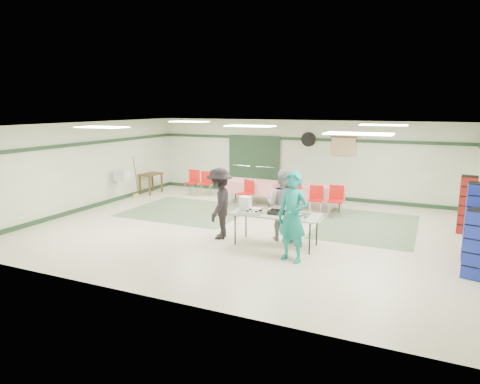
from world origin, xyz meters
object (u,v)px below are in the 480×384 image
at_px(dining_table_b, 252,186).
at_px(chair_c, 336,198).
at_px(volunteer_dark, 220,203).
at_px(broom, 136,176).
at_px(chair_loose_a, 206,181).
at_px(crate_stack_blue_b, 477,244).
at_px(chair_d, 247,191).
at_px(printer_table, 151,176).
at_px(chair_b, 293,195).
at_px(serving_table, 276,215).
at_px(dining_table_a, 317,192).
at_px(crate_stack_red, 467,205).
at_px(chair_a, 316,197).
at_px(chair_loose_b, 193,180).
at_px(volunteer_teal, 293,217).
at_px(volunteer_grey, 283,205).
at_px(office_printer, 122,175).
at_px(crate_stack_blue_a, 474,222).

relative_size(dining_table_b, chair_c, 2.01).
distance_m(volunteer_dark, broom, 5.75).
relative_size(chair_loose_a, crate_stack_blue_b, 0.66).
height_order(dining_table_b, chair_d, chair_d).
bearing_deg(chair_loose_a, chair_d, -46.00).
distance_m(dining_table_b, printer_table, 4.02).
xyz_separation_m(volunteer_dark, chair_b, (0.84, 3.28, -0.34)).
bearing_deg(serving_table, chair_d, 122.15).
bearing_deg(broom, crate_stack_blue_b, -14.84).
relative_size(dining_table_a, crate_stack_red, 1.22).
height_order(chair_a, chair_loose_a, chair_loose_a).
bearing_deg(chair_loose_b, volunteer_teal, -41.17).
distance_m(volunteer_dark, dining_table_b, 3.94).
distance_m(volunteer_teal, printer_table, 8.30).
distance_m(serving_table, chair_c, 3.34).
relative_size(serving_table, dining_table_a, 1.14).
xyz_separation_m(dining_table_b, printer_table, (-4.02, -0.03, 0.07)).
bearing_deg(chair_b, chair_a, 14.57).
distance_m(chair_a, chair_loose_a, 4.42).
bearing_deg(chair_b, broom, -163.09).
xyz_separation_m(volunteer_grey, printer_table, (-6.24, 3.31, -0.22)).
bearing_deg(serving_table, chair_loose_a, 133.07).
xyz_separation_m(dining_table_b, chair_d, (0.08, -0.57, -0.04)).
bearing_deg(dining_table_a, volunteer_dark, -119.93).
bearing_deg(chair_loose_b, chair_d, -17.18).
relative_size(volunteer_dark, chair_a, 2.03).
height_order(volunteer_dark, printer_table, volunteer_dark).
relative_size(volunteer_grey, chair_d, 1.99).
xyz_separation_m(volunteer_teal, chair_a, (-0.55, 4.07, -0.42)).
relative_size(crate_stack_red, office_printer, 3.39).
height_order(chair_b, broom, broom).
xyz_separation_m(chair_a, chair_d, (-2.24, -0.00, 0.01)).
height_order(volunteer_teal, chair_loose_b, volunteer_teal).
bearing_deg(office_printer, volunteer_teal, -29.91).
height_order(dining_table_a, printer_table, dining_table_a).
height_order(volunteer_teal, chair_loose_a, volunteer_teal).
xyz_separation_m(chair_d, printer_table, (-4.10, 0.54, 0.11)).
distance_m(chair_loose_b, crate_stack_blue_b, 9.74).
relative_size(crate_stack_red, printer_table, 1.66).
distance_m(serving_table, chair_loose_b, 6.21).
xyz_separation_m(dining_table_a, printer_table, (-6.22, -0.03, 0.07)).
distance_m(serving_table, broom, 7.01).
distance_m(volunteer_dark, crate_stack_blue_a, 5.55).
distance_m(dining_table_a, printer_table, 6.22).
distance_m(serving_table, crate_stack_blue_a, 4.12).
bearing_deg(crate_stack_red, volunteer_grey, -149.08).
xyz_separation_m(chair_loose_a, crate_stack_red, (8.25, -1.39, 0.21)).
relative_size(volunteer_teal, volunteer_grey, 1.10).
bearing_deg(chair_c, crate_stack_blue_b, -50.38).
bearing_deg(chair_c, serving_table, -105.98).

